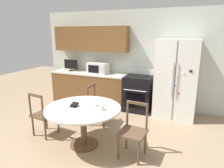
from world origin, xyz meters
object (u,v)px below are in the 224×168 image
at_px(dining_chair_left, 44,115).
at_px(wallet, 74,105).
at_px(oven_range, 138,93).
at_px(dining_chair_far, 98,105).
at_px(dining_chair_right, 133,132).
at_px(refrigerator, 176,79).
at_px(microwave, 98,68).
at_px(countertop_tv, 71,65).
at_px(candle_glass, 102,108).

bearing_deg(dining_chair_left, wallet, 3.52).
relative_size(dining_chair_left, wallet, 6.71).
bearing_deg(wallet, oven_range, 73.58).
bearing_deg(dining_chair_far, dining_chair_right, 47.53).
bearing_deg(wallet, refrigerator, 53.10).
bearing_deg(microwave, countertop_tv, 177.62).
xyz_separation_m(microwave, dining_chair_right, (1.66, -2.07, -0.61)).
xyz_separation_m(candle_glass, wallet, (-0.51, -0.04, -0.01)).
relative_size(oven_range, countertop_tv, 2.53).
bearing_deg(microwave, oven_range, -1.66).
xyz_separation_m(microwave, wallet, (0.58, -2.12, -0.29)).
bearing_deg(dining_chair_far, countertop_tv, -132.66).
relative_size(dining_chair_right, dining_chair_left, 1.00).
height_order(oven_range, dining_chair_far, oven_range).
height_order(oven_range, dining_chair_left, oven_range).
distance_m(microwave, dining_chair_right, 2.72).
height_order(dining_chair_right, dining_chair_left, same).
bearing_deg(wallet, candle_glass, 4.90).
height_order(refrigerator, dining_chair_left, refrigerator).
relative_size(refrigerator, oven_range, 1.74).
xyz_separation_m(microwave, dining_chair_left, (-0.18, -2.07, -0.61)).
bearing_deg(candle_glass, dining_chair_right, 0.39).
distance_m(dining_chair_right, wallet, 1.13).
height_order(oven_range, countertop_tv, countertop_tv).
xyz_separation_m(microwave, candle_glass, (1.09, -2.08, -0.28)).
height_order(dining_chair_right, dining_chair_far, same).
distance_m(oven_range, countertop_tv, 2.20).
distance_m(countertop_tv, candle_glass, 2.93).
xyz_separation_m(dining_chair_right, dining_chair_left, (-1.84, -0.00, 0.00)).
bearing_deg(microwave, candle_glass, -62.27).
relative_size(oven_range, microwave, 1.96).
distance_m(refrigerator, dining_chair_far, 1.96).
bearing_deg(dining_chair_left, dining_chair_right, 7.01).
bearing_deg(dining_chair_far, oven_range, 148.83).
bearing_deg(wallet, dining_chair_far, 89.86).
bearing_deg(refrigerator, oven_range, 177.49).
xyz_separation_m(refrigerator, candle_glass, (-1.02, -2.00, -0.17)).
bearing_deg(oven_range, microwave, 178.34).
distance_m(refrigerator, dining_chair_right, 2.11).
bearing_deg(dining_chair_left, microwave, 91.90).
distance_m(microwave, dining_chair_left, 2.17).
relative_size(dining_chair_far, candle_glass, 9.88).
distance_m(dining_chair_left, candle_glass, 1.32).
bearing_deg(countertop_tv, microwave, -2.38).
bearing_deg(dining_chair_far, refrigerator, 122.80).
relative_size(microwave, dining_chair_right, 0.61).
relative_size(countertop_tv, candle_glass, 4.67).
xyz_separation_m(oven_range, dining_chair_far, (-0.61, -1.16, -0.03)).
height_order(dining_chair_right, wallet, dining_chair_right).
bearing_deg(oven_range, refrigerator, -2.51).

